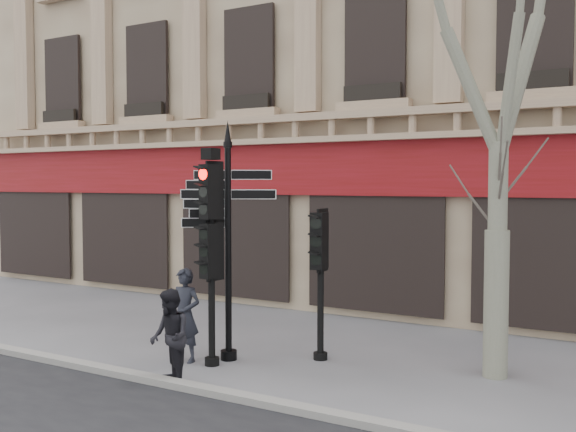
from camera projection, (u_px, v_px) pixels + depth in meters
name	position (u px, v px, depth m)	size (l,w,h in m)	color
ground	(264.00, 373.00, 10.99)	(80.00, 80.00, 0.00)	#5C5C61
kerb	(216.00, 392.00, 9.78)	(80.00, 0.25, 0.12)	gray
building	(463.00, 10.00, 21.32)	(28.00, 15.52, 18.00)	gray
fingerpost	(228.00, 200.00, 11.65)	(2.32, 2.32, 4.39)	black
traffic_signal_main	(211.00, 229.00, 11.32)	(0.46, 0.35, 3.86)	black
traffic_signal_secondary	(321.00, 257.00, 11.72)	(0.48, 0.36, 2.72)	black
pedestrian_a	(185.00, 315.00, 11.65)	(0.62, 0.41, 1.71)	black
pedestrian_b	(170.00, 337.00, 10.32)	(0.75, 0.59, 1.55)	black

